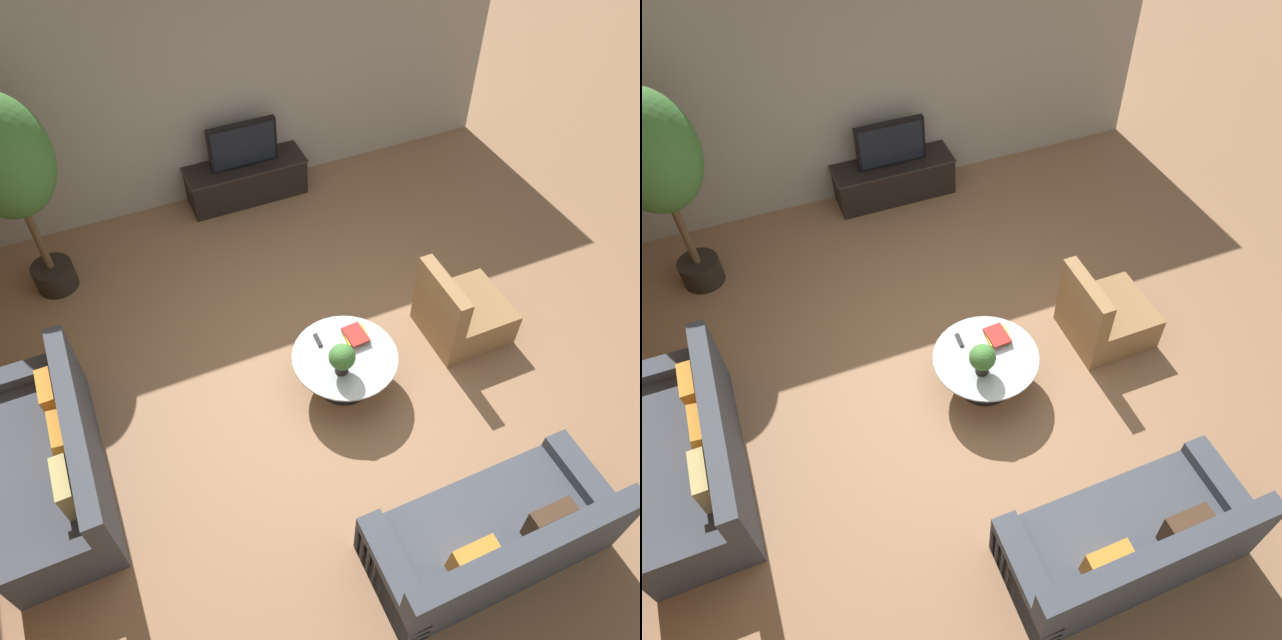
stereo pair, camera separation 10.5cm
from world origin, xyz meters
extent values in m
plane|color=#8C6647|center=(0.00, 0.00, 0.00)|extent=(24.00, 24.00, 0.00)
cube|color=#A39E93|center=(0.00, 3.26, 1.50)|extent=(7.40, 0.12, 3.00)
cube|color=black|center=(0.26, 2.94, 0.24)|extent=(1.47, 0.48, 0.49)
cube|color=#2D2823|center=(0.26, 2.94, 0.48)|extent=(1.50, 0.50, 0.02)
cube|color=black|center=(0.26, 2.94, 0.77)|extent=(0.85, 0.08, 0.56)
cube|color=black|center=(0.26, 2.90, 0.77)|extent=(0.78, 0.00, 0.50)
cube|color=black|center=(0.26, 2.94, 0.50)|extent=(0.25, 0.13, 0.02)
cylinder|color=black|center=(0.16, -0.19, 0.01)|extent=(0.55, 0.55, 0.02)
cylinder|color=black|center=(0.16, -0.19, 0.20)|extent=(0.10, 0.10, 0.41)
cylinder|color=#A8B2B7|center=(0.16, -0.19, 0.42)|extent=(1.00, 1.00, 0.02)
cube|color=#3D424C|center=(-2.56, -0.14, 0.21)|extent=(0.84, 1.98, 0.42)
cube|color=#3D424C|center=(-2.22, -0.14, 0.63)|extent=(0.16, 1.98, 0.42)
cube|color=#3D424C|center=(-2.56, 0.75, 0.27)|extent=(0.84, 0.20, 0.54)
cube|color=#3D424C|center=(-2.56, -1.04, 0.27)|extent=(0.84, 0.20, 0.54)
cube|color=orange|center=(-2.38, 0.32, 0.59)|extent=(0.13, 0.37, 0.33)
cube|color=orange|center=(-2.38, -0.14, 0.58)|extent=(0.18, 0.36, 0.34)
cube|color=tan|center=(-2.38, -0.60, 0.59)|extent=(0.13, 0.39, 0.35)
cube|color=#3D424C|center=(0.51, -2.11, 0.21)|extent=(1.92, 0.84, 0.42)
cube|color=#3D424C|center=(0.51, -2.45, 0.63)|extent=(1.92, 0.16, 0.42)
cube|color=#3D424C|center=(1.37, -2.11, 0.27)|extent=(0.20, 0.84, 0.54)
cube|color=#3D424C|center=(-0.35, -2.11, 0.27)|extent=(0.20, 0.84, 0.54)
cube|color=#422D1E|center=(0.84, -2.29, 0.58)|extent=(0.35, 0.13, 0.32)
cube|color=orange|center=(0.18, -2.29, 0.57)|extent=(0.33, 0.14, 0.31)
cube|color=olive|center=(1.58, -0.07, 0.20)|extent=(0.80, 0.76, 0.40)
cube|color=olive|center=(1.25, -0.07, 0.63)|extent=(0.14, 0.76, 0.46)
cylinder|color=black|center=(-2.21, 2.28, 0.15)|extent=(0.44, 0.44, 0.30)
cylinder|color=brown|center=(-2.21, 2.28, 0.68)|extent=(0.08, 0.08, 0.76)
ellipsoid|color=#3D7533|center=(-2.21, 2.28, 1.69)|extent=(0.92, 0.92, 1.25)
cylinder|color=black|center=(0.06, -0.34, 0.48)|extent=(0.12, 0.12, 0.11)
sphere|color=#3D7533|center=(0.06, -0.34, 0.63)|extent=(0.24, 0.24, 0.24)
cube|color=gold|center=(0.35, -0.03, 0.44)|extent=(0.23, 0.22, 0.04)
cube|color=#A32823|center=(0.34, -0.04, 0.47)|extent=(0.20, 0.26, 0.02)
cube|color=black|center=(0.00, 0.07, 0.43)|extent=(0.05, 0.16, 0.02)
camera|label=1|loc=(-1.47, -3.34, 5.03)|focal=35.00mm
camera|label=2|loc=(-1.37, -3.38, 5.03)|focal=35.00mm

